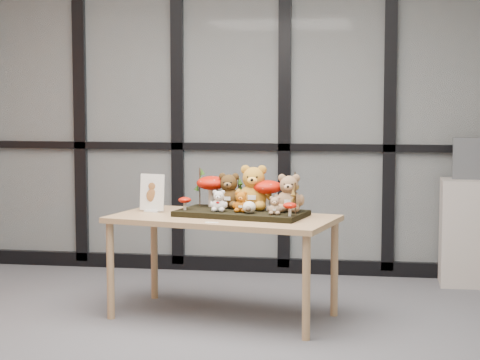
% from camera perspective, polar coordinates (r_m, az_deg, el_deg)
% --- Properties ---
extents(floor, '(5.00, 5.00, 0.00)m').
position_cam_1_polar(floor, '(5.01, -5.53, -11.61)').
color(floor, '#59585E').
rests_on(floor, ground).
extents(room_shell, '(5.00, 5.00, 5.00)m').
position_cam_1_polar(room_shell, '(4.79, -5.72, 7.96)').
color(room_shell, '#B7B5AD').
rests_on(room_shell, floor).
extents(glass_partition, '(4.90, 0.06, 2.78)m').
position_cam_1_polar(glass_partition, '(7.20, -0.63, 5.13)').
color(glass_partition, '#2D383F').
rests_on(glass_partition, floor).
extents(display_table, '(1.58, 1.03, 0.68)m').
position_cam_1_polar(display_table, '(5.75, -1.12, -3.06)').
color(display_table, '#A57C59').
rests_on(display_table, floor).
extents(diorama_tray, '(0.91, 0.59, 0.04)m').
position_cam_1_polar(diorama_tray, '(5.74, 0.09, -2.20)').
color(diorama_tray, black).
rests_on(diorama_tray, display_table).
extents(bear_pooh_yellow, '(0.29, 0.27, 0.33)m').
position_cam_1_polar(bear_pooh_yellow, '(5.78, 0.91, -0.34)').
color(bear_pooh_yellow, '#C08224').
rests_on(bear_pooh_yellow, diorama_tray).
extents(bear_brown_medium, '(0.23, 0.22, 0.26)m').
position_cam_1_polar(bear_brown_medium, '(5.86, -0.73, -0.57)').
color(bear_brown_medium, '#432C12').
rests_on(bear_brown_medium, diorama_tray).
extents(bear_tan_back, '(0.24, 0.23, 0.27)m').
position_cam_1_polar(bear_tan_back, '(5.69, 3.24, -0.73)').
color(bear_tan_back, '#8E6A48').
rests_on(bear_tan_back, diorama_tray).
extents(bear_small_yellow, '(0.13, 0.13, 0.15)m').
position_cam_1_polar(bear_small_yellow, '(5.66, 0.08, -1.36)').
color(bear_small_yellow, '#B4560C').
rests_on(bear_small_yellow, diorama_tray).
extents(bear_white_bow, '(0.14, 0.13, 0.16)m').
position_cam_1_polar(bear_white_bow, '(5.70, -1.40, -1.30)').
color(bear_white_bow, white).
rests_on(bear_white_bow, diorama_tray).
extents(bear_beige_small, '(0.12, 0.11, 0.13)m').
position_cam_1_polar(bear_beige_small, '(5.56, 2.31, -1.62)').
color(bear_beige_small, '#A2805D').
rests_on(bear_beige_small, diorama_tray).
extents(plush_cream_hedgehog, '(0.08, 0.07, 0.09)m').
position_cam_1_polar(plush_cream_hedgehog, '(5.61, 0.61, -1.76)').
color(plush_cream_hedgehog, white).
rests_on(plush_cream_hedgehog, diorama_tray).
extents(mushroom_back_left, '(0.21, 0.21, 0.23)m').
position_cam_1_polar(mushroom_back_left, '(5.94, -1.87, -0.64)').
color(mushroom_back_left, '#AA1205').
rests_on(mushroom_back_left, diorama_tray).
extents(mushroom_back_right, '(0.20, 0.20, 0.22)m').
position_cam_1_polar(mushroom_back_right, '(5.76, 1.83, -0.90)').
color(mushroom_back_right, '#AA1205').
rests_on(mushroom_back_right, diorama_tray).
extents(mushroom_front_left, '(0.09, 0.09, 0.09)m').
position_cam_1_polar(mushroom_front_left, '(5.79, -3.64, -1.50)').
color(mushroom_front_left, '#AA1205').
rests_on(mushroom_front_left, diorama_tray).
extents(mushroom_front_right, '(0.09, 0.09, 0.10)m').
position_cam_1_polar(mushroom_front_right, '(5.49, 3.29, -1.88)').
color(mushroom_front_right, '#AA1205').
rests_on(mushroom_front_right, diorama_tray).
extents(sprig_green_far_left, '(0.05, 0.05, 0.26)m').
position_cam_1_polar(sprig_green_far_left, '(5.96, -2.66, -0.46)').
color(sprig_green_far_left, '#11360C').
rests_on(sprig_green_far_left, diorama_tray).
extents(sprig_green_mid_left, '(0.05, 0.05, 0.19)m').
position_cam_1_polar(sprig_green_mid_left, '(5.96, -1.50, -0.81)').
color(sprig_green_mid_left, '#11360C').
rests_on(sprig_green_mid_left, diorama_tray).
extents(sprig_dry_far_right, '(0.05, 0.05, 0.26)m').
position_cam_1_polar(sprig_dry_far_right, '(5.69, 3.63, -0.77)').
color(sprig_dry_far_right, brown).
rests_on(sprig_dry_far_right, diorama_tray).
extents(sprig_dry_mid_right, '(0.05, 0.05, 0.20)m').
position_cam_1_polar(sprig_dry_mid_right, '(5.58, 3.66, -1.21)').
color(sprig_dry_mid_right, brown).
rests_on(sprig_dry_mid_right, diorama_tray).
extents(sprig_green_centre, '(0.05, 0.05, 0.20)m').
position_cam_1_polar(sprig_green_centre, '(5.91, -0.09, -0.83)').
color(sprig_green_centre, '#11360C').
rests_on(sprig_green_centre, diorama_tray).
extents(sign_holder, '(0.18, 0.08, 0.26)m').
position_cam_1_polar(sign_holder, '(5.96, -5.79, -0.97)').
color(sign_holder, silver).
rests_on(sign_holder, display_table).
extents(label_card, '(0.08, 0.03, 0.00)m').
position_cam_1_polar(label_card, '(5.46, -1.87, -2.80)').
color(label_card, white).
rests_on(label_card, display_table).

